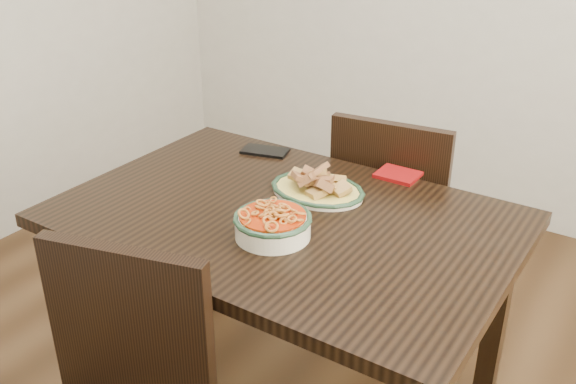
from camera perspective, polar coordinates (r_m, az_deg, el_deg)
The scene contains 6 objects.
dining_table at distance 1.89m, azimuth -0.33°, elevation -4.30°, with size 1.29×0.86×0.75m.
chair_far at distance 2.41m, azimuth 9.39°, elevation -1.89°, with size 0.46×0.46×0.89m.
fish_plate at distance 1.95m, azimuth 2.65°, elevation 1.04°, with size 0.29×0.23×0.11m.
noodle_bowl at distance 1.71m, azimuth -1.37°, elevation -2.69°, with size 0.21×0.21×0.08m.
smartphone at distance 2.26m, azimuth -2.06°, elevation 3.67°, with size 0.16×0.09×0.01m, color black.
napkin at distance 2.11m, azimuth 9.75°, elevation 1.53°, with size 0.13×0.11×0.01m, color maroon.
Camera 1 is at (0.97, -1.36, 1.62)m, focal length 40.00 mm.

